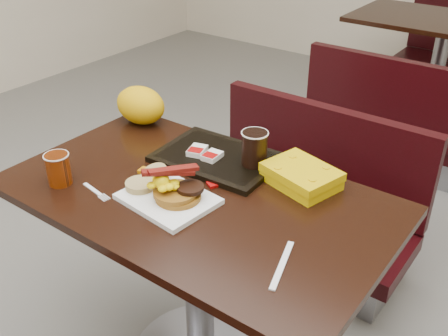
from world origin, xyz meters
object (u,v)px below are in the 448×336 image
Objects in this scene: fork at (93,189)px; knife at (282,265)px; tray at (218,158)px; hashbrown_sleeve_left at (197,151)px; clamshell at (301,176)px; hashbrown_sleeve_right at (212,156)px; platter at (168,199)px; bench_near_n at (299,198)px; paper_bag at (141,105)px; pancake_stack at (178,194)px; bench_far_s at (399,110)px; table_far at (436,75)px; table_near at (199,285)px; coffee_cup_near at (58,169)px; coffee_cup_far at (254,148)px.

knife is at bearing 13.57° from fork.
hashbrown_sleeve_left reaches higher than tray.
clamshell is (0.30, 0.03, 0.02)m from tray.
platter is at bearing -85.65° from hashbrown_sleeve_right.
platter reaches higher than bench_near_n.
clamshell is (0.31, 0.06, 0.00)m from hashbrown_sleeve_right.
hashbrown_sleeve_right is 0.33× the size of paper_bag.
hashbrown_sleeve_right is (-0.07, 0.25, -0.00)m from pancake_stack.
bench_far_s is at bearing 73.03° from paper_bag.
bench_far_s is 2.02m from platter.
bench_near_n is 1.90m from table_far.
clamshell is (0.23, 0.24, 0.40)m from table_near.
tray is at bearing 109.16° from table_near.
coffee_cup_near is at bearing -129.03° from clamshell.
platter is 3.90× the size of hashbrown_sleeve_right.
bench_near_n is at bearing -90.00° from table_far.
hashbrown_sleeve_right is (-0.00, -0.03, 0.02)m from tray.
hashbrown_sleeve_left is 0.35× the size of paper_bag.
pancake_stack is (-0.01, -1.97, 0.42)m from bench_far_s.
bench_near_n is at bearing 131.61° from clamshell.
coffee_cup_near reaches higher than table_near.
knife reaches higher than bench_far_s.
coffee_cup_near is at bearing -135.00° from coffee_cup_far.
coffee_cup_near reaches higher than table_far.
platter is 0.67× the size of tray.
knife is 0.97m from paper_bag.
bench_near_n is 3.73× the size of platter.
coffee_cup_far is at bearing 8.37° from tray.
bench_far_s is at bearing -90.00° from table_far.
table_far is 2.79m from knife.
tray is at bearing -9.31° from paper_bag.
tray reaches higher than fork.
tray is 0.31m from clamshell.
table_near is 0.44m from tray.
platter is 0.43m from knife.
pancake_stack is at bearing 20.33° from coffee_cup_near.
clamshell is at bearing 45.47° from table_near.
platter is 0.25m from fork.
fork is 1.89× the size of hashbrown_sleeve_right.
platter is at bearing -113.09° from knife.
table_near is 6.20× the size of knife.
bench_far_s is 1.74m from tray.
coffee_cup_far is at bearing -4.46° from paper_bag.
hashbrown_sleeve_right reaches higher than fork.
fork is (0.11, 0.03, -0.05)m from coffee_cup_near.
hashbrown_sleeve_left is at bearing 116.63° from platter.
fork is 0.38m from hashbrown_sleeve_left.
fork is at bearing -126.85° from hashbrown_sleeve_left.
hashbrown_sleeve_left is (-0.14, 0.18, 0.40)m from table_near.
knife is (0.43, -0.05, -0.01)m from platter.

